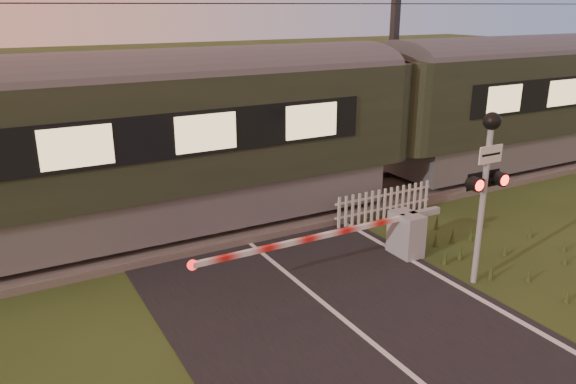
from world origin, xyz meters
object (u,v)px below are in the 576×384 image
crossing_signal (487,169)px  picket_fence (384,204)px  boom_gate (397,234)px  train (381,116)px  catenary_mast (394,55)px

crossing_signal → picket_fence: 4.35m
boom_gate → train: bearing=57.3°
boom_gate → picket_fence: bearing=57.7°
boom_gate → catenary_mast: (4.76, 6.18, 3.30)m
boom_gate → catenary_mast: bearing=52.4°
train → boom_gate: 5.03m
train → catenary_mast: bearing=45.1°
crossing_signal → catenary_mast: bearing=62.5°
train → boom_gate: size_ratio=7.35×
catenary_mast → train: bearing=-134.9°
picket_fence → boom_gate: bearing=-122.3°
catenary_mast → picket_fence: bearing=-130.1°
train → picket_fence: 2.98m
train → crossing_signal: (-1.90, -5.69, 0.07)m
train → crossing_signal: size_ratio=12.63×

